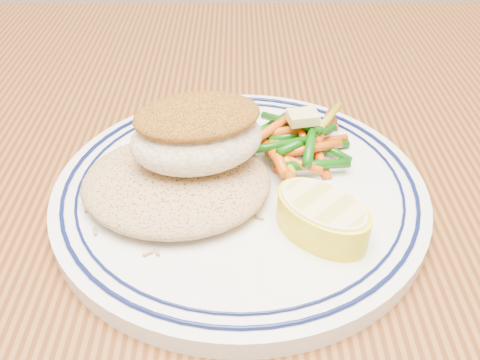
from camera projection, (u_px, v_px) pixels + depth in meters
name	position (u px, v px, depth m)	size (l,w,h in m)	color
dining_table	(207.00, 302.00, 0.45)	(1.50, 0.90, 0.75)	#512810
plate	(240.00, 191.00, 0.40)	(0.28, 0.28, 0.02)	silver
rice_pilaf	(176.00, 178.00, 0.39)	(0.14, 0.12, 0.03)	#A57F52
fish_fillet	(197.00, 133.00, 0.38)	(0.11, 0.09, 0.05)	#F4E8CA
vegetable_pile	(298.00, 141.00, 0.42)	(0.10, 0.10, 0.03)	#CF4F0A
butter_pat	(303.00, 117.00, 0.42)	(0.02, 0.02, 0.01)	#DCC96B
lemon_wedge	(322.00, 216.00, 0.35)	(0.09, 0.09, 0.03)	yellow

